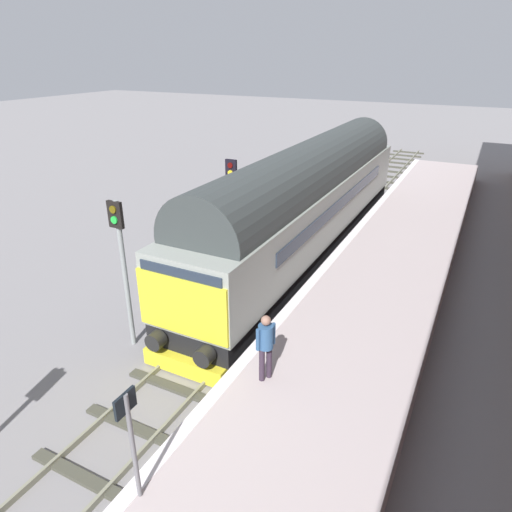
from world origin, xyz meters
The scene contains 8 objects.
ground_plane centered at (0.00, 0.00, 0.00)m, with size 140.00×140.00×0.00m, color gray.
track_main centered at (0.00, 0.00, 0.06)m, with size 2.50×60.00×0.15m.
station_platform centered at (3.60, 0.00, 0.50)m, with size 4.00×44.00×1.01m.
diesel_locomotive centered at (0.00, 5.54, 2.48)m, with size 2.74×17.62×4.68m.
signal_post_mid centered at (-2.15, -2.67, 2.71)m, with size 0.44×0.22×4.34m.
signal_post_far centered at (-2.15, 3.27, 2.74)m, with size 0.44×0.22×4.25m.
platform_number_sign centered at (1.92, -7.08, 2.41)m, with size 0.10×0.44×2.13m.
waiting_passenger centered at (2.50, -3.43, 1.99)m, with size 0.46×0.46×1.64m.
Camera 1 is at (6.10, -10.97, 7.81)m, focal length 32.09 mm.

